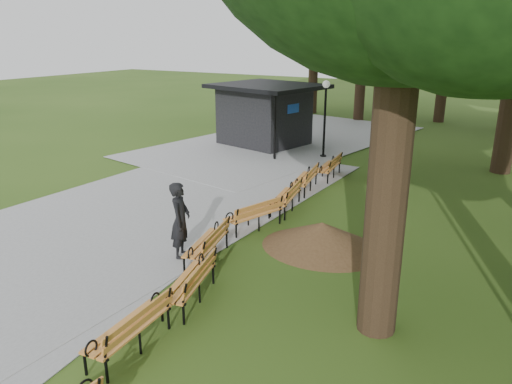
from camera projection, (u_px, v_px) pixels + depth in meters
The scene contains 13 objects.
ground at pixel (192, 274), 11.18m from camera, with size 100.00×100.00×0.00m, color #2E4C15.
path at pixel (149, 205), 15.56m from camera, with size 12.00×38.00×0.06m, color gray.
person at pixel (180, 221), 11.73m from camera, with size 0.69×0.46×1.91m, color black.
kiosk at pixel (264, 114), 23.83m from camera, with size 4.73×4.11×2.96m, color black, non-canonical shape.
lamp_post at pixel (325, 103), 20.99m from camera, with size 0.32×0.32×3.34m.
dirt_mound at pixel (322, 235), 12.42m from camera, with size 2.63×2.63×0.70m, color #47301C.
bench_1 at pixel (129, 328), 8.34m from camera, with size 1.90×0.64×0.88m, color orange, non-canonical shape.
bench_2 at pixel (189, 282), 9.90m from camera, with size 1.90×0.64×0.88m, color orange, non-canonical shape.
bench_3 at pixel (206, 243), 11.71m from camera, with size 1.90×0.64×0.88m, color orange, non-canonical shape.
bench_4 at pixel (253, 214), 13.61m from camera, with size 1.90×0.64×0.88m, color orange, non-canonical shape.
bench_5 at pixel (285, 197), 15.06m from camera, with size 1.90×0.64×0.88m, color orange, non-canonical shape.
bench_6 at pixel (304, 179), 16.89m from camera, with size 1.90×0.64×0.88m, color orange, non-canonical shape.
bench_7 at pixel (328, 167), 18.43m from camera, with size 1.90×0.64×0.88m, color orange, non-canonical shape.
Camera 1 is at (6.35, -7.94, 5.21)m, focal length 34.39 mm.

